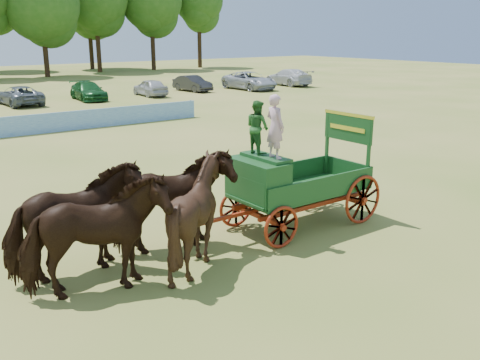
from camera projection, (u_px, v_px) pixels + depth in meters
The scene contains 7 objects.
ground at pixel (167, 254), 13.02m from camera, with size 160.00×160.00×0.00m, color #9F8A48.
horse_lead_left at pixel (95, 237), 10.69m from camera, with size 1.34×2.95×2.49m, color black.
horse_lead_right at pixel (75, 222), 11.54m from camera, with size 1.34×2.95×2.49m, color black.
horse_wheel_left at pixel (197, 214), 12.07m from camera, with size 2.01×2.27×2.50m, color black.
horse_wheel_right at pixel (172, 202), 12.92m from camera, with size 1.34×2.95×2.49m, color black.
farm_dray at pixel (281, 174), 14.13m from camera, with size 6.00×2.00×3.75m.
parked_cars at pixel (17, 96), 38.49m from camera, with size 59.02×7.18×1.63m.
Camera 1 is at (-5.78, -10.73, 5.22)m, focal length 40.00 mm.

